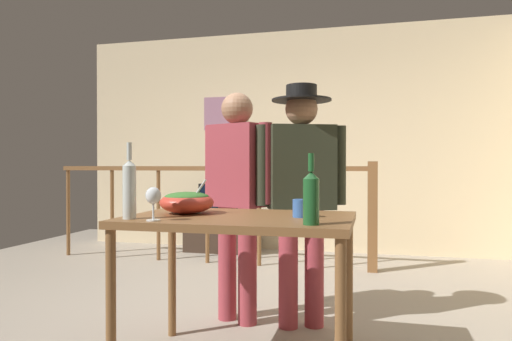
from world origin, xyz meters
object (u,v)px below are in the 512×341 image
object	(u,v)px
salad_bowl	(187,201)
mug_blue	(301,208)
wine_bottle_clear	(129,188)
person_standing_left	(237,187)
framed_picture	(225,113)
wine_glass	(153,197)
stair_railing	(253,200)
wine_bottle_green	(311,196)
tv_console	(222,234)
person_standing_right	(301,183)
flat_screen_tv	(221,197)
serving_table	(240,233)

from	to	relation	value
salad_bowl	mug_blue	size ratio (longest dim) A/B	2.52
wine_bottle_clear	person_standing_left	distance (m)	1.02
framed_picture	wine_glass	distance (m)	3.97
stair_railing	wine_glass	distance (m)	2.81
salad_bowl	wine_bottle_green	size ratio (longest dim) A/B	0.93
tv_console	person_standing_left	bearing A→B (deg)	-69.22
framed_picture	tv_console	distance (m)	1.59
framed_picture	person_standing_right	xyz separation A→B (m)	(1.44, -2.76, -0.81)
flat_screen_tv	salad_bowl	xyz separation A→B (m)	(0.84, -3.10, 0.20)
stair_railing	mug_blue	world-z (taller)	stair_railing
wine_bottle_clear	person_standing_left	size ratio (longest dim) A/B	0.24
serving_table	person_standing_right	xyz separation A→B (m)	(0.23, 0.71, 0.24)
framed_picture	tv_console	xyz separation A→B (m)	(0.05, -0.29, -1.56)
framed_picture	serving_table	bearing A→B (deg)	-70.75
flat_screen_tv	salad_bowl	distance (m)	3.21
framed_picture	stair_railing	xyz separation A→B (m)	(0.64, -0.98, -1.07)
wine_glass	wine_bottle_green	size ratio (longest dim) A/B	0.51
wine_bottle_clear	stair_railing	bearing A→B (deg)	91.38
mug_blue	salad_bowl	bearing A→B (deg)	177.42
flat_screen_tv	tv_console	bearing A→B (deg)	90.00
tv_console	person_standing_left	distance (m)	2.73
wine_glass	tv_console	bearing A→B (deg)	103.11
salad_bowl	wine_bottle_clear	distance (m)	0.37
serving_table	salad_bowl	bearing A→B (deg)	171.59
serving_table	salad_bowl	world-z (taller)	salad_bowl
framed_picture	person_standing_right	world-z (taller)	framed_picture
mug_blue	person_standing_left	world-z (taller)	person_standing_left
mug_blue	person_standing_right	xyz separation A→B (m)	(-0.10, 0.69, 0.11)
wine_bottle_green	salad_bowl	bearing A→B (deg)	156.57
wine_bottle_clear	mug_blue	world-z (taller)	wine_bottle_clear
stair_railing	tv_console	world-z (taller)	stair_railing
wine_glass	person_standing_left	size ratio (longest dim) A/B	0.10
salad_bowl	wine_glass	world-z (taller)	salad_bowl
framed_picture	flat_screen_tv	bearing A→B (deg)	-81.25
tv_console	mug_blue	bearing A→B (deg)	-64.76
salad_bowl	wine_glass	distance (m)	0.36
tv_console	mug_blue	world-z (taller)	mug_blue
salad_bowl	person_standing_right	bearing A→B (deg)	50.34
tv_console	person_standing_right	xyz separation A→B (m)	(1.39, -2.47, 0.75)
stair_railing	person_standing_right	size ratio (longest dim) A/B	2.26
flat_screen_tv	mug_blue	size ratio (longest dim) A/B	4.86
tv_console	salad_bowl	distance (m)	3.31
stair_railing	wine_bottle_clear	distance (m)	2.77
framed_picture	serving_table	size ratio (longest dim) A/B	0.49
tv_console	flat_screen_tv	size ratio (longest dim) A/B	1.54
framed_picture	mug_blue	xyz separation A→B (m)	(1.54, -3.45, -0.92)
framed_picture	person_standing_left	size ratio (longest dim) A/B	0.36
tv_console	salad_bowl	size ratio (longest dim) A/B	2.97
person_standing_right	framed_picture	bearing A→B (deg)	-84.99
framed_picture	wine_bottle_clear	distance (m)	3.89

